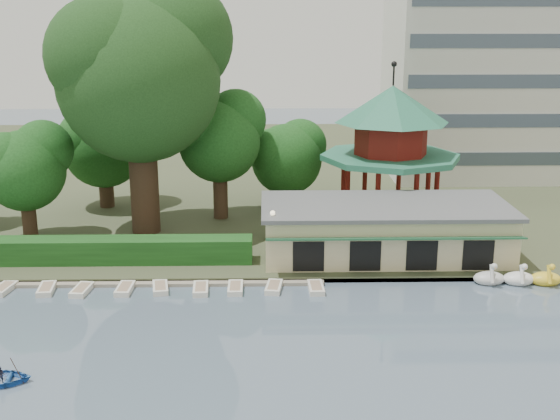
{
  "coord_description": "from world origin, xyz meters",
  "views": [
    {
      "loc": [
        1.02,
        -28.44,
        18.04
      ],
      "look_at": [
        2.0,
        18.0,
        5.0
      ],
      "focal_mm": 45.0,
      "sensor_mm": 36.0,
      "label": 1
    }
  ],
  "objects_px": {
    "pavilion": "(391,139)",
    "boathouse": "(385,229)",
    "big_tree": "(141,67)",
    "dock": "(78,282)"
  },
  "relations": [
    {
      "from": "pavilion",
      "to": "boathouse",
      "type": "bearing_deg",
      "value": -101.28
    },
    {
      "from": "big_tree",
      "to": "dock",
      "type": "bearing_deg",
      "value": -106.09
    },
    {
      "from": "dock",
      "to": "big_tree",
      "type": "relative_size",
      "value": 1.65
    },
    {
      "from": "boathouse",
      "to": "big_tree",
      "type": "bearing_deg",
      "value": 161.67
    },
    {
      "from": "boathouse",
      "to": "big_tree",
      "type": "xyz_separation_m",
      "value": [
        -18.82,
        6.24,
        11.57
      ]
    },
    {
      "from": "boathouse",
      "to": "pavilion",
      "type": "xyz_separation_m",
      "value": [
        2.0,
        10.03,
        5.11
      ]
    },
    {
      "from": "dock",
      "to": "pavilion",
      "type": "xyz_separation_m",
      "value": [
        24.0,
        14.8,
        7.36
      ]
    },
    {
      "from": "dock",
      "to": "big_tree",
      "type": "height_order",
      "value": "big_tree"
    },
    {
      "from": "boathouse",
      "to": "pavilion",
      "type": "distance_m",
      "value": 11.43
    },
    {
      "from": "big_tree",
      "to": "boathouse",
      "type": "bearing_deg",
      "value": -18.33
    }
  ]
}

